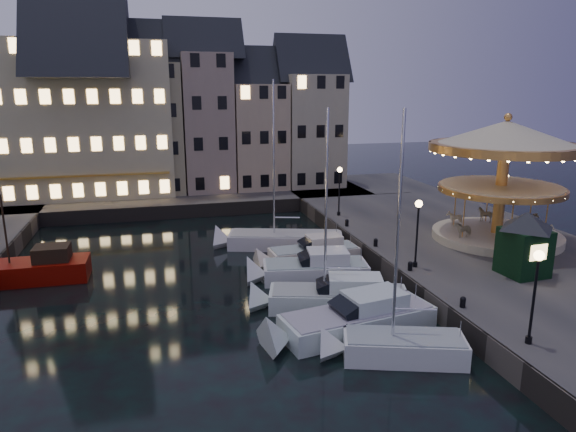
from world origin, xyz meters
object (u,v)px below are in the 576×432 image
object	(u,v)px
streetlamp_d	(505,192)
motorboat_b	(351,321)
motorboat_f	(278,241)
motorboat_a	(391,348)
bollard_b	(410,266)
bollard_d	(347,222)
bollard_c	(376,242)
motorboat_e	(308,255)
carousel	(504,158)
motorboat_c	(331,298)
streetlamp_a	(536,284)
bollard_a	(463,301)
red_fishing_boat	(31,271)
streetlamp_c	(339,184)
streetlamp_b	(418,224)
motorboat_d	(309,270)
ticket_kiosk	(526,233)

from	to	relation	value
streetlamp_d	motorboat_b	world-z (taller)	streetlamp_d
motorboat_f	motorboat_a	bearing A→B (deg)	-86.71
bollard_b	bollard_d	size ratio (longest dim) A/B	1.00
bollard_c	motorboat_e	world-z (taller)	motorboat_e
bollard_c	carousel	world-z (taller)	carousel
motorboat_c	carousel	world-z (taller)	motorboat_c
streetlamp_a	bollard_b	xyz separation A→B (m)	(-0.60, 9.50, -2.41)
bollard_a	red_fishing_boat	bearing A→B (deg)	149.89
motorboat_e	motorboat_b	bearing A→B (deg)	-95.26
streetlamp_c	streetlamp_d	world-z (taller)	same
motorboat_b	motorboat_c	xyz separation A→B (m)	(-0.03, 2.95, 0.03)
motorboat_a	motorboat_b	size ratio (longest dim) A/B	1.20
streetlamp_c	motorboat_b	bearing A→B (deg)	-108.28
motorboat_e	motorboat_f	size ratio (longest dim) A/B	0.56
streetlamp_b	bollard_c	size ratio (longest dim) A/B	7.32
streetlamp_a	bollard_d	bearing A→B (deg)	91.72
streetlamp_c	bollard_a	world-z (taller)	streetlamp_c
motorboat_e	motorboat_f	xyz separation A→B (m)	(-1.16, 4.24, -0.11)
streetlamp_d	motorboat_d	size ratio (longest dim) A/B	0.54
streetlamp_a	motorboat_f	size ratio (longest dim) A/B	0.32
streetlamp_b	red_fishing_boat	distance (m)	24.27
motorboat_a	red_fishing_boat	distance (m)	23.01
bollard_a	motorboat_a	size ratio (longest dim) A/B	0.05
motorboat_b	motorboat_c	size ratio (longest dim) A/B	0.78
streetlamp_d	bollard_d	xyz separation A→B (m)	(-11.90, 3.00, -2.41)
bollard_b	bollard_c	distance (m)	5.00
streetlamp_c	streetlamp_d	size ratio (longest dim) A/B	1.00
streetlamp_b	motorboat_b	size ratio (longest dim) A/B	0.46
motorboat_d	red_fishing_boat	size ratio (longest dim) A/B	1.07
streetlamp_c	bollard_c	bearing A→B (deg)	-93.81
motorboat_f	streetlamp_c	bearing A→B (deg)	29.42
motorboat_e	motorboat_d	bearing A→B (deg)	-106.24
bollard_c	carousel	xyz separation A→B (m)	(9.08, -0.70, 5.61)
bollard_a	carousel	size ratio (longest dim) A/B	0.06
bollard_d	red_fishing_boat	bearing A→B (deg)	-172.36
bollard_d	carousel	distance (m)	12.34
carousel	bollard_d	bearing A→B (deg)	145.66
streetlamp_c	motorboat_f	bearing A→B (deg)	-150.58
streetlamp_d	bollard_c	xyz separation A→B (m)	(-11.90, -2.50, -2.41)
streetlamp_d	red_fishing_boat	world-z (taller)	red_fishing_boat
motorboat_e	bollard_d	bearing A→B (deg)	43.56
motorboat_e	red_fishing_boat	size ratio (longest dim) A/B	1.00
streetlamp_d	red_fishing_boat	bearing A→B (deg)	-179.99
streetlamp_d	motorboat_e	distance (m)	16.76
bollard_b	bollard_d	xyz separation A→B (m)	(0.00, 10.50, 0.00)
streetlamp_c	motorboat_e	bearing A→B (deg)	-123.18
streetlamp_c	red_fishing_boat	size ratio (longest dim) A/B	0.57
motorboat_d	ticket_kiosk	bearing A→B (deg)	-26.12
bollard_a	motorboat_b	world-z (taller)	motorboat_b
streetlamp_b	bollard_a	distance (m)	6.50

